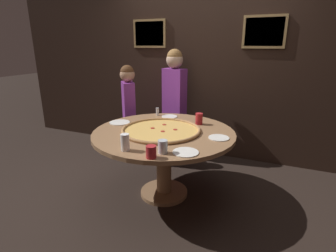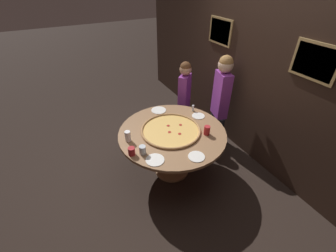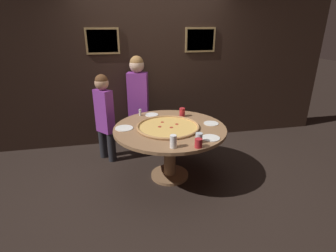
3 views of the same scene
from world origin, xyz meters
TOP-DOWN VIEW (x-y plane):
  - ground_plane at (0.00, 0.00)m, footprint 24.00×24.00m
  - back_wall at (0.00, 1.34)m, footprint 6.40×0.08m
  - dining_table at (0.00, 0.00)m, footprint 1.47×1.47m
  - giant_pizza at (-0.03, -0.01)m, footprint 0.82×0.82m
  - drink_cup_front_edge at (-0.09, -0.60)m, footprint 0.07×0.07m
  - drink_cup_centre_back at (0.22, -0.53)m, footprint 0.08×0.08m
  - drink_cup_near_left at (0.27, 0.38)m, footprint 0.08×0.08m
  - drink_cup_beside_pizza at (0.18, -0.65)m, footprint 0.08×0.08m
  - white_plate_beside_cup at (0.40, -0.45)m, footprint 0.22×0.22m
  - white_plate_near_front at (-0.16, 0.54)m, footprint 0.19×0.19m
  - white_plate_far_back at (-0.59, 0.08)m, footprint 0.23×0.23m
  - white_plate_left_side at (0.57, 0.01)m, footprint 0.20×0.20m
  - condiment_shaker at (-0.33, 0.55)m, footprint 0.04×0.04m
  - diner_side_left at (-0.85, 0.71)m, footprint 0.31×0.33m
  - diner_far_left at (-0.30, 1.06)m, footprint 0.41×0.25m

SIDE VIEW (x-z plane):
  - ground_plane at x=0.00m, z-range 0.00..0.00m
  - dining_table at x=0.00m, z-range 0.23..0.97m
  - white_plate_beside_cup at x=0.40m, z-range 0.74..0.75m
  - white_plate_near_front at x=-0.16m, z-range 0.74..0.75m
  - white_plate_far_back at x=-0.59m, z-range 0.74..0.75m
  - white_plate_left_side at x=0.57m, z-range 0.74..0.75m
  - giant_pizza at x=-0.03m, z-range 0.74..0.77m
  - diner_side_left at x=-0.85m, z-range 0.09..1.43m
  - condiment_shaker at x=-0.33m, z-range 0.74..0.84m
  - drink_cup_beside_pizza at x=0.18m, z-range 0.74..0.84m
  - drink_cup_centre_back at x=0.22m, z-range 0.74..0.85m
  - drink_cup_near_left at x=0.27m, z-range 0.74..0.87m
  - drink_cup_front_edge at x=-0.09m, z-range 0.74..0.89m
  - diner_far_left at x=-0.30m, z-range 0.10..1.65m
  - back_wall at x=0.00m, z-range 0.00..2.60m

